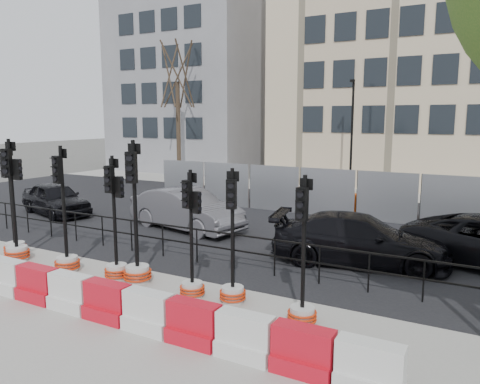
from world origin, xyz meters
The scene contains 22 objects.
ground centered at (0.00, 0.00, 0.00)m, with size 120.00×120.00×0.00m, color #51514C.
sidewalk_near centered at (0.00, -3.00, 0.01)m, with size 40.00×6.00×0.02m, color gray.
road centered at (0.00, 7.00, 0.01)m, with size 40.00×14.00×0.03m, color black.
sidewalk_far centered at (0.00, 16.00, 0.01)m, with size 40.00×4.00×0.02m, color gray.
building_grey centered at (-14.00, 21.99, 7.00)m, with size 11.00×9.06×14.00m.
building_cream centered at (2.00, 21.99, 9.00)m, with size 15.00×10.06×18.00m.
kerb_railing centered at (0.00, 1.20, 0.69)m, with size 18.00×0.04×1.00m.
heras_fencing centered at (-0.01, 9.80, 0.68)m, with size 14.33×1.72×2.00m.
lamp_post_far centered at (0.50, 14.98, 3.22)m, with size 0.12×0.56×6.00m.
tree_bare_far centered at (-11.00, 15.50, 6.65)m, with size 2.00×2.00×9.00m.
barrier_row centered at (0.00, -2.80, 0.37)m, with size 12.55×0.50×0.80m.
traffic_signal_a centered at (-5.16, -0.80, 0.68)m, with size 0.65×0.65×3.31m.
traffic_signal_b centered at (-4.64, -1.10, 0.83)m, with size 0.69×0.69×3.49m.
traffic_signal_c centered at (-2.64, -1.07, 0.69)m, with size 0.66×0.66×3.36m.
traffic_signal_d centered at (-1.05, -0.88, 0.75)m, with size 0.62×0.62×3.15m.
traffic_signal_e centered at (-0.42, -0.83, 0.73)m, with size 0.70×0.70×3.54m.
traffic_signal_f centered at (1.32, -0.96, 0.70)m, with size 0.58×0.58×2.94m.
traffic_signal_g centered at (2.28, -0.79, 0.62)m, with size 0.59×0.59×3.01m.
traffic_signal_h centered at (4.04, -1.10, 0.62)m, with size 0.59×0.59×3.00m.
car_a centered at (-8.93, 3.87, 0.68)m, with size 4.31×2.71×1.37m, color black.
car_b centered at (-2.57, 4.35, 0.76)m, with size 4.84×2.48×1.52m, color #55545A.
car_c centered at (4.02, 3.33, 0.71)m, with size 5.14×2.84×1.41m, color black.
Camera 1 is at (7.17, -9.38, 4.08)m, focal length 35.00 mm.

